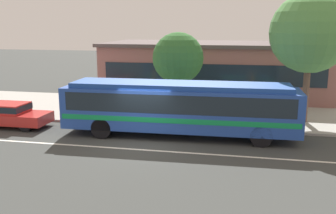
# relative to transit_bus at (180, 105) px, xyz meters

# --- Properties ---
(ground_plane) EXTENTS (120.00, 120.00, 0.00)m
(ground_plane) POSITION_rel_transit_bus_xyz_m (-1.49, -1.69, -1.56)
(ground_plane) COLOR #3A3C3A
(sidewalk_slab) EXTENTS (60.00, 8.00, 0.12)m
(sidewalk_slab) POSITION_rel_transit_bus_xyz_m (-1.49, 5.35, -1.50)
(sidewalk_slab) COLOR #9F9D96
(sidewalk_slab) RESTS_ON ground_plane
(lane_stripe_center) EXTENTS (56.00, 0.16, 0.01)m
(lane_stripe_center) POSITION_rel_transit_bus_xyz_m (-1.49, -2.49, -1.55)
(lane_stripe_center) COLOR silver
(lane_stripe_center) RESTS_ON ground_plane
(transit_bus) EXTENTS (11.52, 2.77, 2.67)m
(transit_bus) POSITION_rel_transit_bus_xyz_m (0.00, 0.00, 0.00)
(transit_bus) COLOR #2246A2
(transit_bus) RESTS_ON ground_plane
(sedan_behind_bus) EXTENTS (4.63, 1.78, 1.29)m
(sedan_behind_bus) POSITION_rel_transit_bus_xyz_m (-9.57, -0.11, -0.83)
(sedan_behind_bus) COLOR red
(sedan_behind_bus) RESTS_ON ground_plane
(pedestrian_waiting_near_sign) EXTENTS (0.46, 0.46, 1.64)m
(pedestrian_waiting_near_sign) POSITION_rel_transit_bus_xyz_m (3.58, 3.01, -0.48)
(pedestrian_waiting_near_sign) COLOR navy
(pedestrian_waiting_near_sign) RESTS_ON sidewalk_slab
(pedestrian_walking_along_curb) EXTENTS (0.48, 0.48, 1.67)m
(pedestrian_walking_along_curb) POSITION_rel_transit_bus_xyz_m (3.32, 2.70, -0.46)
(pedestrian_walking_along_curb) COLOR #28363A
(pedestrian_walking_along_curb) RESTS_ON sidewalk_slab
(pedestrian_standing_by_tree) EXTENTS (0.35, 0.35, 1.69)m
(pedestrian_standing_by_tree) POSITION_rel_transit_bus_xyz_m (-4.30, 3.31, -0.44)
(pedestrian_standing_by_tree) COLOR #333236
(pedestrian_standing_by_tree) RESTS_ON sidewalk_slab
(street_tree_near_stop) EXTENTS (3.04, 3.04, 4.88)m
(street_tree_near_stop) POSITION_rel_transit_bus_xyz_m (-0.90, 4.40, 1.91)
(street_tree_near_stop) COLOR brown
(street_tree_near_stop) RESTS_ON sidewalk_slab
(street_tree_mid_block) EXTENTS (4.31, 4.31, 7.04)m
(street_tree_mid_block) POSITION_rel_transit_bus_xyz_m (6.36, 3.76, 3.43)
(street_tree_mid_block) COLOR brown
(street_tree_mid_block) RESTS_ON sidewalk_slab
(station_building) EXTENTS (16.70, 8.01, 4.09)m
(station_building) POSITION_rel_transit_bus_xyz_m (0.74, 11.61, 0.49)
(station_building) COLOR #8A5752
(station_building) RESTS_ON ground_plane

